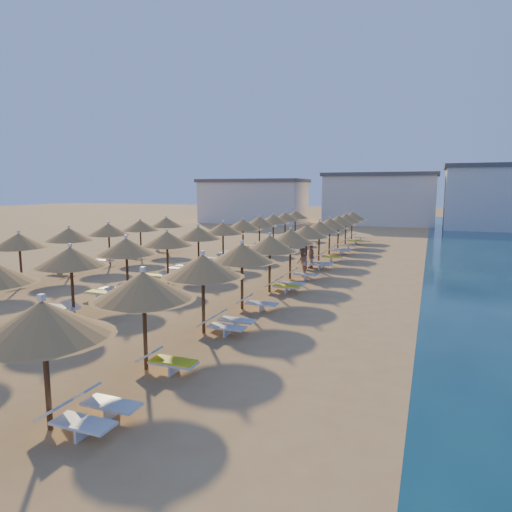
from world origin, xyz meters
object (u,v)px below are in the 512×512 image
at_px(beachgoer_b, 302,262).
at_px(beachgoer_c, 311,256).
at_px(parasol_row_east, 299,234).
at_px(parasol_row_west, 211,231).

distance_m(beachgoer_b, beachgoer_c, 2.82).
bearing_deg(beachgoer_c, parasol_row_east, -39.13).
distance_m(parasol_row_east, beachgoer_b, 1.74).
bearing_deg(beachgoer_c, beachgoer_b, -29.16).
xyz_separation_m(parasol_row_west, beachgoer_c, (6.09, 2.13, -1.62)).
xyz_separation_m(parasol_row_west, beachgoer_b, (6.28, -0.68, -1.55)).
relative_size(beachgoer_b, beachgoer_c, 1.09).
distance_m(parasol_row_east, beachgoer_c, 2.69).
bearing_deg(parasol_row_west, beachgoer_c, 19.28).
bearing_deg(beachgoer_c, parasol_row_west, -103.60).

